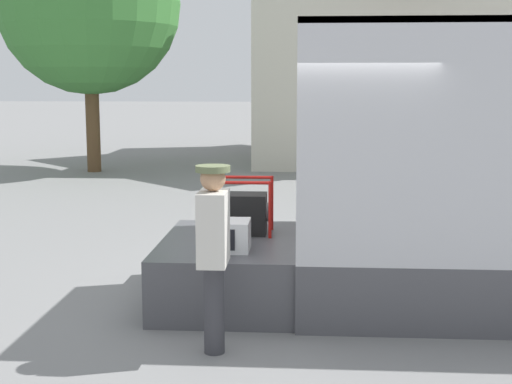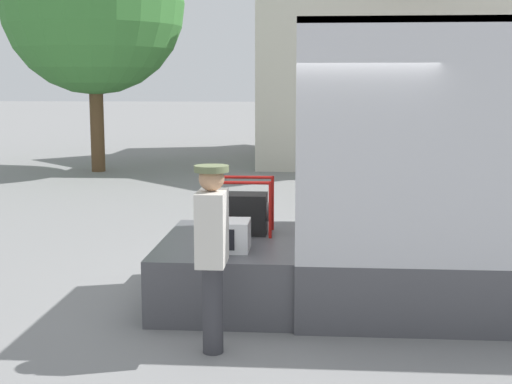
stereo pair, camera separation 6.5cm
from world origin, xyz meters
name	(u,v)px [view 2 (the right image)]	position (x,y,z in m)	size (l,w,h in m)	color
ground_plane	(296,300)	(0.00, 0.00, 0.00)	(160.00, 160.00, 0.00)	gray
tailgate_deck	(230,269)	(-0.72, 0.00, 0.33)	(1.45, 2.09, 0.66)	#4C4C51
microwave	(226,235)	(-0.70, -0.50, 0.81)	(0.46, 0.42, 0.30)	white
portable_generator	(244,213)	(-0.60, 0.32, 0.89)	(0.68, 0.48, 0.62)	black
worker_person	(212,240)	(-0.70, -1.57, 1.00)	(0.29, 0.44, 1.64)	#38383D
house_backdrop	(397,28)	(2.74, 15.10, 3.98)	(8.49, 8.34, 7.81)	beige
street_tree	(93,3)	(-5.45, 10.91, 4.35)	(4.69, 4.69, 6.70)	brown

